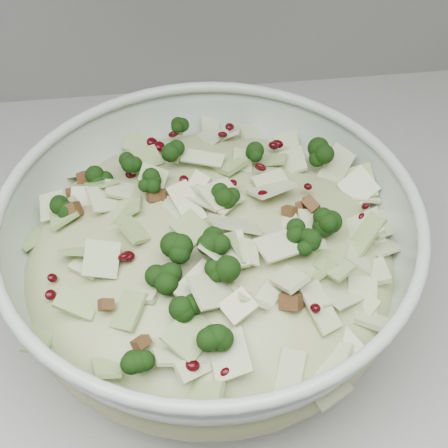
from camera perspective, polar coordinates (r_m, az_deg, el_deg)
name	(u,v)px	position (r m, az deg, el deg)	size (l,w,h in m)	color
counter	(206,418)	(1.06, -1.66, -17.28)	(3.60, 0.60, 0.90)	#ACADA8
mixing_bowl	(210,260)	(0.56, -1.29, -3.32)	(0.39, 0.39, 0.14)	#B7C9BB
salad	(210,243)	(0.54, -1.33, -1.76)	(0.36, 0.36, 0.15)	tan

